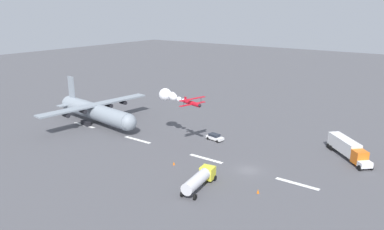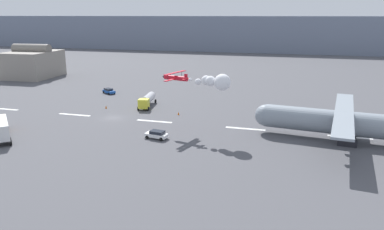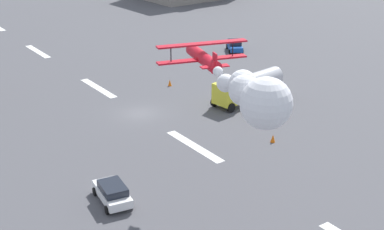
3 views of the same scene
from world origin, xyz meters
TOP-DOWN VIEW (x-y plane):
  - ground_plane at (0.00, 0.00)m, footprint 440.00×440.00m
  - runway_stripe_2 at (-29.46, 0.00)m, footprint 8.00×0.90m
  - runway_stripe_3 at (-9.82, 0.00)m, footprint 8.00×0.90m
  - runway_stripe_4 at (9.82, 0.00)m, footprint 8.00×0.90m
  - stunt_biplane_red at (23.59, -5.66)m, footprint 14.58×7.59m
  - fuel_tanker_truck at (3.33, 11.70)m, footprint 4.02×9.51m
  - followme_car_yellow at (14.45, -10.62)m, footprint 4.46×2.54m
  - airport_staff_sedan at (-13.57, 23.41)m, footprint 4.55×3.69m
  - traffic_cone_near at (-5.76, 7.34)m, footprint 0.44×0.44m
  - traffic_cone_far at (13.19, 6.45)m, footprint 0.44×0.44m

SIDE VIEW (x-z plane):
  - ground_plane at x=0.00m, z-range 0.00..0.00m
  - runway_stripe_2 at x=-29.46m, z-range 0.00..0.01m
  - runway_stripe_3 at x=-9.82m, z-range 0.00..0.01m
  - runway_stripe_4 at x=9.82m, z-range 0.00..0.01m
  - traffic_cone_near at x=-5.76m, z-range 0.00..0.75m
  - traffic_cone_far at x=13.19m, z-range 0.00..0.75m
  - airport_staff_sedan at x=-13.57m, z-range 0.05..1.57m
  - followme_car_yellow at x=14.45m, z-range 0.05..1.57m
  - fuel_tanker_truck at x=3.33m, z-range 0.29..3.19m
  - stunt_biplane_red at x=23.59m, z-range 8.84..11.89m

